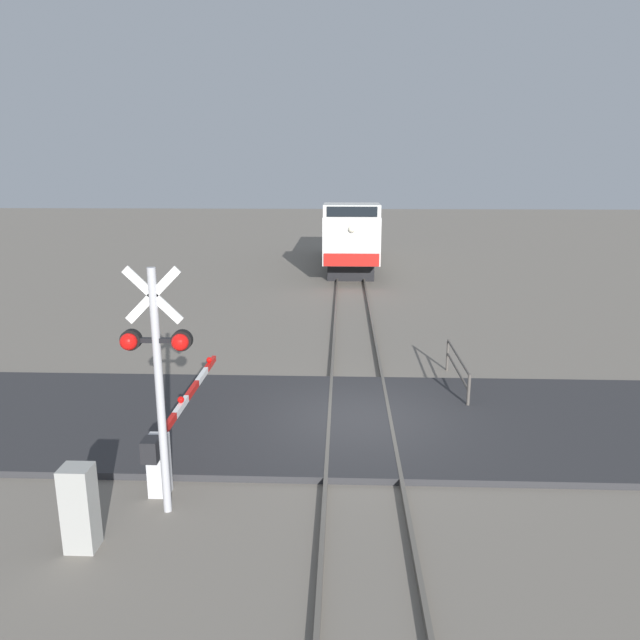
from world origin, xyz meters
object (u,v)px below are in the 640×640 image
at_px(crossing_signal, 157,364).
at_px(guard_railing, 457,367).
at_px(crossing_gate, 168,439).
at_px(utility_cabinet, 80,508).
at_px(locomotive, 350,232).

bearing_deg(crossing_signal, guard_railing, 45.58).
height_order(crossing_gate, guard_railing, crossing_gate).
relative_size(utility_cabinet, guard_railing, 0.45).
bearing_deg(locomotive, crossing_gate, -98.08).
bearing_deg(guard_railing, locomotive, 97.23).
relative_size(locomotive, utility_cabinet, 10.21).
xyz_separation_m(crossing_gate, utility_cabinet, (-0.73, -2.30, -0.08)).
distance_m(crossing_gate, utility_cabinet, 2.42).
bearing_deg(locomotive, crossing_signal, -97.14).
height_order(crossing_signal, guard_railing, crossing_signal).
xyz_separation_m(crossing_signal, guard_railing, (6.17, 6.29, -2.09)).
bearing_deg(locomotive, utility_cabinet, -98.88).
relative_size(locomotive, crossing_signal, 3.31).
height_order(utility_cabinet, guard_railing, utility_cabinet).
distance_m(crossing_signal, utility_cabinet, 2.51).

